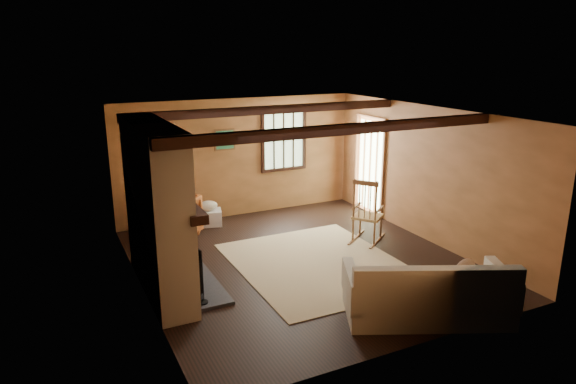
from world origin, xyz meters
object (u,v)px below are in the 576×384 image
fireplace (159,216)px  sofa (428,296)px  armchair (170,217)px  rocking_chair (367,215)px  laundry_basket (209,218)px

fireplace → sofa: fireplace is taller
armchair → rocking_chair: bearing=114.1°
sofa → laundry_basket: sofa is taller
fireplace → sofa: 3.76m
laundry_basket → rocking_chair: bearing=-42.2°
rocking_chair → sofa: 2.77m
laundry_basket → fireplace: bearing=-120.8°
fireplace → rocking_chair: (3.71, 0.32, -0.61)m
laundry_basket → sofa: bearing=-73.1°
sofa → laundry_basket: (-1.43, 4.70, -0.15)m
fireplace → sofa: (2.86, -2.30, -0.80)m
sofa → armchair: (-2.26, 4.32, 0.09)m
armchair → laundry_basket: bearing=166.7°
rocking_chair → laundry_basket: rocking_chair is taller
rocking_chair → laundry_basket: (-2.28, 2.07, -0.34)m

